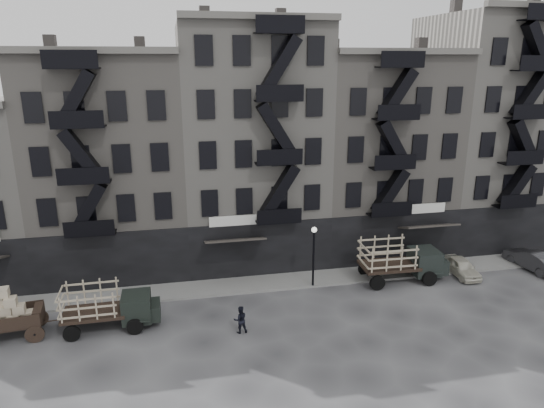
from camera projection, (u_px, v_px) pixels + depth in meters
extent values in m
plane|color=#38383A|center=(277.00, 311.00, 29.51)|extent=(140.00, 140.00, 0.00)
cube|color=slate|center=(266.00, 283.00, 33.01)|extent=(55.00, 2.50, 0.15)
cube|color=gray|center=(112.00, 163.00, 34.82)|extent=(10.00, 10.00, 15.00)
cube|color=black|center=(112.00, 261.00, 31.75)|extent=(10.00, 0.35, 4.00)
cube|color=#595651|center=(90.00, 50.00, 27.77)|extent=(10.00, 0.50, 0.40)
cube|color=#4C4744|center=(53.00, 45.00, 31.91)|extent=(0.70, 0.70, 1.20)
cube|color=#4C4744|center=(139.00, 45.00, 32.97)|extent=(0.70, 0.70, 1.20)
cube|color=gray|center=(250.00, 145.00, 36.45)|extent=(10.00, 10.00, 17.00)
cube|color=black|center=(262.00, 249.00, 33.68)|extent=(10.00, 0.35, 4.00)
cube|color=#595651|center=(261.00, 16.00, 29.12)|extent=(10.00, 0.50, 0.40)
cube|color=#4C4744|center=(205.00, 15.00, 33.26)|extent=(0.70, 0.70, 1.20)
cube|color=#4C4744|center=(283.00, 16.00, 34.32)|extent=(0.70, 0.70, 1.20)
cube|color=gray|center=(373.00, 153.00, 38.66)|extent=(10.00, 10.00, 15.00)
cube|color=black|center=(396.00, 239.00, 35.60)|extent=(10.00, 0.35, 4.00)
cube|color=#595651|center=(412.00, 51.00, 31.62)|extent=(10.00, 0.50, 0.40)
cube|color=#4C4744|center=(342.00, 46.00, 35.76)|extent=(0.70, 0.70, 1.20)
cube|color=#4C4744|center=(411.00, 47.00, 36.81)|extent=(0.70, 0.70, 1.20)
cube|color=gray|center=(488.00, 131.00, 40.15)|extent=(10.00, 10.00, 18.00)
cube|color=black|center=(516.00, 230.00, 37.52)|extent=(10.00, 0.35, 4.00)
cube|color=#4C4744|center=(469.00, 6.00, 36.82)|extent=(0.70, 0.70, 1.20)
cube|color=#4C4744|center=(532.00, 7.00, 37.87)|extent=(0.70, 0.70, 1.20)
cylinder|color=black|center=(313.00, 260.00, 31.95)|extent=(0.14, 0.14, 4.00)
sphere|color=silver|center=(314.00, 230.00, 31.35)|extent=(0.36, 0.36, 0.36)
cube|color=black|center=(11.00, 323.00, 26.39)|extent=(3.42, 2.05, 0.18)
cylinder|color=black|center=(35.00, 334.00, 26.05)|extent=(1.00, 0.19, 1.00)
cylinder|color=black|center=(39.00, 318.00, 27.70)|extent=(1.00, 0.19, 1.00)
cube|color=black|center=(39.00, 313.00, 26.70)|extent=(0.60, 1.49, 0.72)
cube|color=black|center=(94.00, 313.00, 27.18)|extent=(3.43, 2.04, 0.18)
cube|color=black|center=(137.00, 307.00, 27.62)|extent=(1.62, 1.82, 1.50)
cube|color=black|center=(153.00, 310.00, 27.89)|extent=(0.82, 1.51, 0.90)
cylinder|color=black|center=(135.00, 327.00, 26.86)|extent=(0.90, 0.23, 0.90)
cylinder|color=black|center=(137.00, 309.00, 28.74)|extent=(0.90, 0.23, 0.90)
cylinder|color=black|center=(72.00, 334.00, 26.19)|extent=(0.90, 0.23, 0.90)
cylinder|color=black|center=(78.00, 315.00, 28.07)|extent=(0.90, 0.23, 0.90)
cube|color=black|center=(389.00, 265.00, 33.08)|extent=(3.88, 2.36, 0.20)
cube|color=black|center=(424.00, 261.00, 33.47)|extent=(1.85, 2.07, 1.68)
cube|color=black|center=(437.00, 265.00, 33.74)|extent=(0.95, 1.71, 1.01)
cylinder|color=black|center=(429.00, 279.00, 32.62)|extent=(1.02, 0.28, 1.01)
cylinder|color=black|center=(415.00, 265.00, 34.74)|extent=(1.02, 0.28, 1.01)
cylinder|color=black|center=(377.00, 283.00, 32.01)|extent=(1.02, 0.28, 1.01)
cylinder|color=black|center=(365.00, 269.00, 34.13)|extent=(1.02, 0.28, 1.01)
imported|color=beige|center=(462.00, 267.00, 34.23)|extent=(1.58, 3.63, 1.22)
imported|color=#29292B|center=(533.00, 260.00, 35.17)|extent=(2.11, 4.53, 1.44)
imported|color=black|center=(240.00, 320.00, 26.94)|extent=(0.82, 0.67, 1.60)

